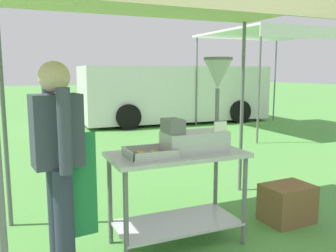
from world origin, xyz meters
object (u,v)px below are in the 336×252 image
neighbour_tent (272,36)px  donut_tray (152,154)px  donut_cart (177,180)px  vendor (59,160)px  menu_sign (220,139)px  supply_crate (287,203)px  van_white (174,93)px  stall_canopy (173,4)px  donut_fryer (201,118)px

neighbour_tent → donut_tray: bearing=-136.6°
donut_tray → neighbour_tent: (5.16, 4.88, 1.59)m
donut_cart → vendor: vendor is taller
donut_tray → neighbour_tent: 7.28m
donut_cart → menu_sign: menu_sign is taller
vendor → supply_crate: bearing=3.1°
van_white → stall_canopy: bearing=-114.5°
menu_sign → vendor: (-1.35, 0.01, -0.05)m
donut_fryer → vendor: (-1.21, -0.10, -0.24)m
menu_sign → supply_crate: size_ratio=0.53×
donut_tray → supply_crate: 1.65m
donut_tray → neighbour_tent: neighbour_tent is taller
menu_sign → vendor: size_ratio=0.17×
stall_canopy → neighbour_tent: size_ratio=0.98×
supply_crate → neighbour_tent: 6.47m
stall_canopy → menu_sign: (0.34, -0.24, -1.14)m
supply_crate → van_white: bearing=74.5°
menu_sign → supply_crate: menu_sign is taller
vendor → menu_sign: bearing=-0.3°
supply_crate → donut_tray: bearing=-178.2°
donut_tray → vendor: 0.75m
donut_cart → donut_fryer: bearing=-7.6°
donut_fryer → supply_crate: 1.40m
menu_sign → neighbour_tent: size_ratio=0.09×
stall_canopy → neighbour_tent: neighbour_tent is taller
menu_sign → donut_cart: bearing=157.8°
stall_canopy → donut_tray: size_ratio=7.45×
donut_fryer → van_white: size_ratio=0.14×
donut_cart → donut_fryer: donut_fryer is taller
donut_tray → donut_fryer: (0.47, 0.03, 0.28)m
donut_cart → van_white: (3.27, 7.26, 0.28)m
donut_fryer → vendor: donut_fryer is taller
donut_tray → supply_crate: (1.51, 0.05, -0.67)m
donut_fryer → donut_cart: bearing=172.4°
menu_sign → van_white: size_ratio=0.05×
van_white → neighbour_tent: neighbour_tent is taller
stall_canopy → neighbour_tent: 6.82m
neighbour_tent → donut_cart: bearing=-135.5°
vendor → donut_tray: bearing=5.8°
donut_cart → menu_sign: size_ratio=4.36×
supply_crate → van_white: 7.58m
stall_canopy → vendor: size_ratio=1.83×
vendor → neighbour_tent: size_ratio=0.53×
donut_cart → donut_tray: (-0.26, -0.06, 0.27)m
supply_crate → van_white: size_ratio=0.09×
donut_tray → menu_sign: size_ratio=1.46×
donut_fryer → van_white: van_white is taller
donut_fryer → menu_sign: (0.13, -0.11, -0.18)m
donut_tray → stall_canopy: bearing=31.1°
stall_canopy → donut_tray: (-0.26, -0.16, -1.23)m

